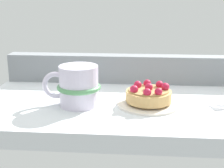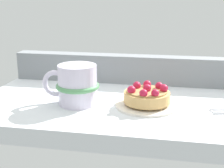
% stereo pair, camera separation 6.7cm
% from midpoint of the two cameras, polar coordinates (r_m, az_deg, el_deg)
% --- Properties ---
extents(ground_plane, '(0.70, 0.35, 0.04)m').
position_cam_midpoint_polar(ground_plane, '(0.71, 1.47, -4.46)').
color(ground_plane, silver).
extents(window_rail_back, '(0.69, 0.04, 0.07)m').
position_cam_midpoint_polar(window_rail_back, '(0.84, 2.11, 2.66)').
color(window_rail_back, gray).
rests_on(window_rail_back, ground_plane).
extents(dessert_plate, '(0.13, 0.13, 0.01)m').
position_cam_midpoint_polar(dessert_plate, '(0.68, 3.33, -3.44)').
color(dessert_plate, silver).
rests_on(dessert_plate, ground_plane).
extents(raspberry_tart, '(0.10, 0.10, 0.04)m').
position_cam_midpoint_polar(raspberry_tart, '(0.68, 3.36, -1.85)').
color(raspberry_tart, tan).
rests_on(raspberry_tart, dessert_plate).
extents(coffee_mug, '(0.12, 0.09, 0.09)m').
position_cam_midpoint_polar(coffee_mug, '(0.68, -9.25, -0.37)').
color(coffee_mug, silver).
rests_on(coffee_mug, ground_plane).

